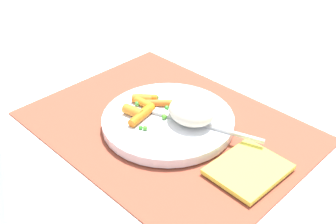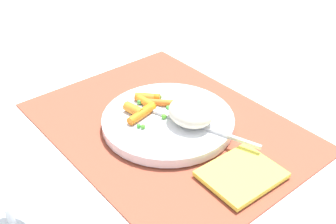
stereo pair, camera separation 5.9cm
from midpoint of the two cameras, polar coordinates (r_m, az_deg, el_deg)
The scene contains 9 objects.
ground_plane at distance 0.76m, azimuth -2.21°, elevation -2.12°, with size 2.40×2.40×0.00m, color white.
placemat at distance 0.76m, azimuth -2.21°, elevation -1.94°, with size 0.49×0.37×0.01m, color #9E4733.
plate at distance 0.75m, azimuth -2.23°, elevation -1.23°, with size 0.24×0.24×0.02m, color white.
rice_mound at distance 0.72m, azimuth 0.91°, elevation 0.09°, with size 0.08×0.07×0.04m, color beige.
carrot_portion at distance 0.76m, azimuth -5.59°, elevation 0.66°, with size 0.07×0.10×0.02m.
pea_scatter at distance 0.76m, azimuth -4.74°, elevation 0.52°, with size 0.09×0.09×0.01m.
fork at distance 0.73m, azimuth 1.31°, elevation -1.50°, with size 0.20×0.08×0.01m.
wine_glass at distance 0.54m, azimuth -23.73°, elevation -8.35°, with size 0.08×0.08×0.16m.
napkin at distance 0.67m, azimuth 8.63°, elevation -7.58°, with size 0.10×0.12×0.01m, color #EAE54C.
Camera 1 is at (-0.43, 0.43, 0.45)m, focal length 44.92 mm.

